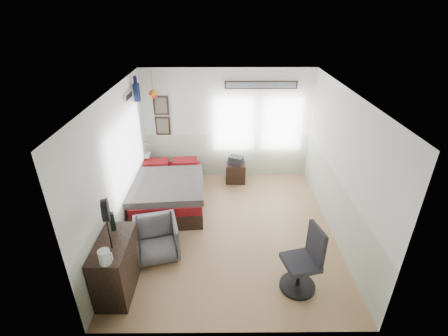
{
  "coord_description": "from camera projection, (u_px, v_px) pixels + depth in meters",
  "views": [
    {
      "loc": [
        -0.14,
        -5.13,
        4.01
      ],
      "look_at": [
        -0.1,
        0.4,
        1.15
      ],
      "focal_mm": 26.0,
      "sensor_mm": 36.0,
      "label": 1
    }
  ],
  "objects": [
    {
      "name": "ground_plane",
      "position": [
        229.0,
        229.0,
        6.41
      ],
      "size": [
        4.0,
        4.5,
        0.01
      ],
      "primitive_type": "cube",
      "color": "tan"
    },
    {
      "name": "nightstand",
      "position": [
        236.0,
        173.0,
        7.99
      ],
      "size": [
        0.49,
        0.4,
        0.48
      ],
      "primitive_type": "cube",
      "rotation": [
        0.0,
        0.0,
        -0.03
      ],
      "color": "black",
      "rests_on": "ground_plane"
    },
    {
      "name": "bed",
      "position": [
        169.0,
        191.0,
        7.08
      ],
      "size": [
        1.6,
        2.15,
        0.66
      ],
      "rotation": [
        0.0,
        0.0,
        0.07
      ],
      "color": "black",
      "rests_on": "ground_plane"
    },
    {
      "name": "stand_fan",
      "position": [
        105.0,
        211.0,
        4.3
      ],
      "size": [
        0.17,
        0.32,
        0.8
      ],
      "rotation": [
        0.0,
        0.0,
        0.29
      ],
      "color": "black",
      "rests_on": "dresser"
    },
    {
      "name": "wall_decor",
      "position": [
        178.0,
        98.0,
        7.17
      ],
      "size": [
        3.55,
        1.32,
        1.44
      ],
      "color": "#372117",
      "rests_on": "room_shell"
    },
    {
      "name": "room_shell",
      "position": [
        225.0,
        151.0,
        5.83
      ],
      "size": [
        4.02,
        4.52,
        2.71
      ],
      "color": "white",
      "rests_on": "ground_plane"
    },
    {
      "name": "bottle",
      "position": [
        112.0,
        221.0,
        4.88
      ],
      "size": [
        0.08,
        0.08,
        0.31
      ],
      "primitive_type": "cylinder",
      "color": "black",
      "rests_on": "dresser"
    },
    {
      "name": "kettle",
      "position": [
        105.0,
        257.0,
        4.27
      ],
      "size": [
        0.18,
        0.16,
        0.21
      ],
      "rotation": [
        0.0,
        0.0,
        -0.19
      ],
      "color": "silver",
      "rests_on": "dresser"
    },
    {
      "name": "black_bag",
      "position": [
        236.0,
        160.0,
        7.84
      ],
      "size": [
        0.39,
        0.33,
        0.19
      ],
      "primitive_type": "cube",
      "rotation": [
        0.0,
        0.0,
        -0.41
      ],
      "color": "black",
      "rests_on": "nightstand"
    },
    {
      "name": "task_chair",
      "position": [
        304.0,
        265.0,
        4.91
      ],
      "size": [
        0.6,
        0.6,
        1.11
      ],
      "rotation": [
        0.0,
        0.0,
        0.24
      ],
      "color": "black",
      "rests_on": "ground_plane"
    },
    {
      "name": "dresser",
      "position": [
        116.0,
        266.0,
        4.9
      ],
      "size": [
        0.48,
        1.0,
        0.9
      ],
      "primitive_type": "cube",
      "color": "black",
      "rests_on": "ground_plane"
    },
    {
      "name": "armchair",
      "position": [
        157.0,
        239.0,
        5.61
      ],
      "size": [
        0.89,
        0.91,
        0.68
      ],
      "primitive_type": "imported",
      "rotation": [
        0.0,
        0.0,
        0.26
      ],
      "color": "slate",
      "rests_on": "ground_plane"
    }
  ]
}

